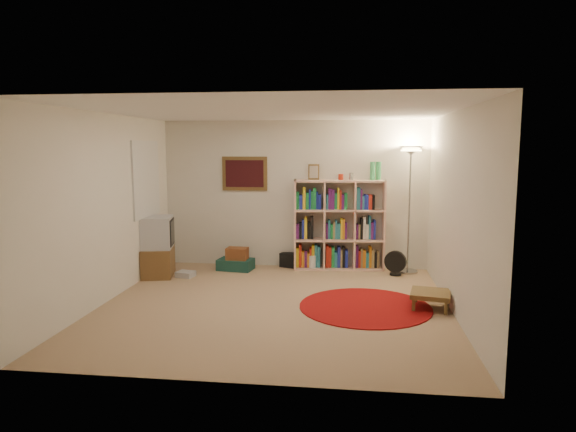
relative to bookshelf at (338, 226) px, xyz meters
name	(u,v)px	position (x,y,z in m)	size (l,w,h in m)	color
room	(271,209)	(-0.80, -2.12, 0.53)	(4.54, 4.54, 2.54)	#997959
bookshelf	(338,226)	(0.00, 0.00, 0.00)	(1.54, 0.56, 1.81)	#E1AD96
floor_lamp	(411,168)	(1.16, -0.16, 0.99)	(0.50, 0.50, 2.07)	#AFAFB3
floor_fan	(395,263)	(0.94, -0.38, -0.53)	(0.35, 0.24, 0.40)	black
tv_stand	(158,247)	(-2.83, -0.87, -0.27)	(0.59, 0.74, 0.96)	brown
dvd_box	(186,274)	(-2.38, -0.89, -0.69)	(0.31, 0.27, 0.09)	#B4B4B9
suitcase	(236,264)	(-1.70, -0.32, -0.64)	(0.62, 0.45, 0.18)	#153B33
wicker_basket	(237,254)	(-1.66, -0.35, -0.45)	(0.36, 0.27, 0.20)	brown
duffel_bag	(292,260)	(-0.78, 0.03, -0.61)	(0.42, 0.39, 0.24)	black
paper_towel	(312,263)	(-0.41, -0.16, -0.61)	(0.15, 0.15, 0.24)	white
red_rug	(365,307)	(0.42, -2.12, -0.72)	(1.70, 1.70, 0.02)	maroon
side_table	(431,294)	(1.25, -2.07, -0.54)	(0.57, 0.57, 0.22)	#4E381B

